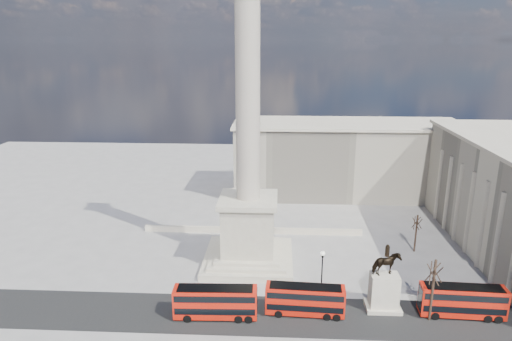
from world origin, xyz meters
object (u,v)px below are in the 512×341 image
object	(u,v)px
equestrian_statue	(384,287)
pedestrian_walking	(447,288)
red_bus_a	(216,302)
pedestrian_standing	(488,302)
red_bus_b	(305,300)
pedestrian_crossing	(276,285)
red_bus_c	(463,301)
victorian_lamp	(322,271)
nelsons_column	(248,184)

from	to	relation	value
equestrian_statue	pedestrian_walking	size ratio (longest dim) A/B	5.98
red_bus_a	pedestrian_standing	bearing A→B (deg)	5.12
red_bus_b	red_bus_a	bearing A→B (deg)	-170.28
equestrian_statue	red_bus_b	bearing A→B (deg)	-169.83
red_bus_a	pedestrian_crossing	world-z (taller)	red_bus_a
red_bus_c	pedestrian_standing	distance (m)	5.25
pedestrian_standing	pedestrian_crossing	distance (m)	28.46
red_bus_c	pedestrian_walking	distance (m)	5.72
red_bus_b	pedestrian_standing	xyz separation A→B (m)	(24.45, 3.01, -1.37)
red_bus_c	victorian_lamp	xyz separation A→B (m)	(-17.67, 3.14, 2.00)
nelsons_column	pedestrian_walking	xyz separation A→B (m)	(28.45, -8.39, -12.14)
pedestrian_standing	equestrian_statue	bearing A→B (deg)	-3.56
red_bus_c	pedestrian_walking	world-z (taller)	red_bus_c
nelsons_column	red_bus_b	distance (m)	19.89
red_bus_a	red_bus_c	xyz separation A→B (m)	(31.40, 1.89, -0.01)
nelsons_column	pedestrian_standing	distance (m)	36.79
red_bus_b	pedestrian_crossing	world-z (taller)	red_bus_b
pedestrian_crossing	pedestrian_standing	bearing A→B (deg)	-145.01
red_bus_b	nelsons_column	bearing A→B (deg)	123.05
red_bus_b	red_bus_c	xyz separation A→B (m)	(20.02, 0.60, 0.10)
nelsons_column	red_bus_c	distance (m)	33.32
victorian_lamp	red_bus_b	bearing A→B (deg)	-122.21
red_bus_c	red_bus_a	bearing A→B (deg)	-173.91
red_bus_c	pedestrian_walking	bearing A→B (deg)	91.41
victorian_lamp	pedestrian_walking	xyz separation A→B (m)	(17.79, 2.39, -3.46)
nelsons_column	pedestrian_crossing	world-z (taller)	nelsons_column
victorian_lamp	pedestrian_walking	size ratio (longest dim) A/B	4.64
nelsons_column	red_bus_a	xyz separation A→B (m)	(-3.07, -15.80, -10.67)
pedestrian_crossing	red_bus_c	bearing A→B (deg)	-151.61
pedestrian_walking	red_bus_c	bearing A→B (deg)	-104.19
red_bus_b	pedestrian_walking	bearing A→B (deg)	20.15
pedestrian_standing	nelsons_column	bearing A→B (deg)	-27.58
pedestrian_walking	red_bus_b	bearing A→B (deg)	-176.04
equestrian_statue	pedestrian_standing	bearing A→B (deg)	4.68
victorian_lamp	pedestrian_crossing	distance (m)	7.35
nelsons_column	pedestrian_crossing	distance (m)	15.64
victorian_lamp	equestrian_statue	distance (m)	8.24
victorian_lamp	pedestrian_standing	bearing A→B (deg)	-1.88
nelsons_column	victorian_lamp	xyz separation A→B (m)	(10.66, -10.77, -8.68)
equestrian_statue	pedestrian_standing	distance (m)	14.40
victorian_lamp	pedestrian_standing	xyz separation A→B (m)	(22.10, -0.73, -3.46)
red_bus_b	red_bus_c	size ratio (longest dim) A/B	0.96
red_bus_c	equestrian_statue	distance (m)	9.84
nelsons_column	pedestrian_crossing	xyz separation A→B (m)	(4.43, -8.89, -12.09)
pedestrian_standing	red_bus_c	bearing A→B (deg)	20.34
victorian_lamp	equestrian_statue	bearing A→B (deg)	-13.30
red_bus_b	victorian_lamp	bearing A→B (deg)	61.03
nelsons_column	pedestrian_standing	size ratio (longest dim) A/B	32.38
red_bus_c	equestrian_statue	world-z (taller)	equestrian_statue
pedestrian_standing	victorian_lamp	bearing A→B (deg)	-10.12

